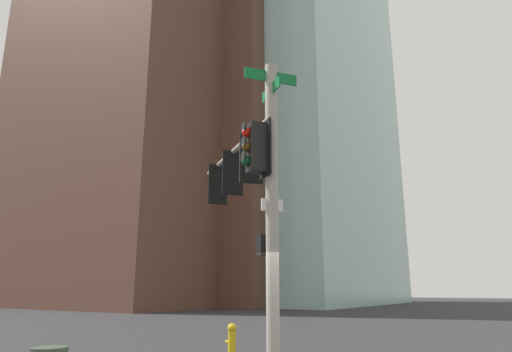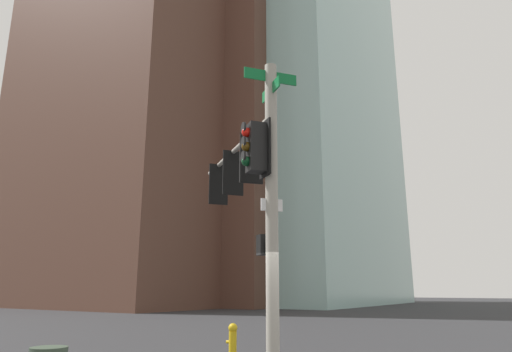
# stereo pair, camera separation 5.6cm
# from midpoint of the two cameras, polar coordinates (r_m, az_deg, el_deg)

# --- Properties ---
(signal_pole_assembly) EXTENTS (4.43, 3.62, 6.40)m
(signal_pole_assembly) POSITION_cam_midpoint_polar(r_m,az_deg,el_deg) (10.31, -1.26, -0.74)
(signal_pole_assembly) COLOR #9E998C
(signal_pole_assembly) RESTS_ON ground_plane
(fire_hydrant) EXTENTS (0.34, 0.26, 0.87)m
(fire_hydrant) POSITION_cam_midpoint_polar(r_m,az_deg,el_deg) (13.71, -3.16, -19.55)
(fire_hydrant) COLOR gold
(fire_hydrant) RESTS_ON ground_plane
(building_brick_nearside) EXTENTS (25.03, 21.08, 56.30)m
(building_brick_nearside) POSITION_cam_midpoint_polar(r_m,az_deg,el_deg) (59.82, -14.10, 12.63)
(building_brick_nearside) COLOR brown
(building_brick_nearside) RESTS_ON ground_plane
(building_brick_midblock) EXTENTS (21.31, 17.71, 36.47)m
(building_brick_midblock) POSITION_cam_midpoint_polar(r_m,az_deg,el_deg) (58.72, -4.45, 2.34)
(building_brick_midblock) COLOR brown
(building_brick_midblock) RESTS_ON ground_plane
(building_glass_tower) EXTENTS (31.30, 29.06, 58.56)m
(building_glass_tower) POSITION_cam_midpoint_polar(r_m,az_deg,el_deg) (68.15, 0.66, 9.82)
(building_glass_tower) COLOR #9EC6C1
(building_glass_tower) RESTS_ON ground_plane
(building_brick_farside) EXTENTS (17.10, 18.21, 35.71)m
(building_brick_farside) POSITION_cam_midpoint_polar(r_m,az_deg,el_deg) (72.66, -19.85, -0.35)
(building_brick_farside) COLOR #4C3328
(building_brick_farside) RESTS_ON ground_plane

